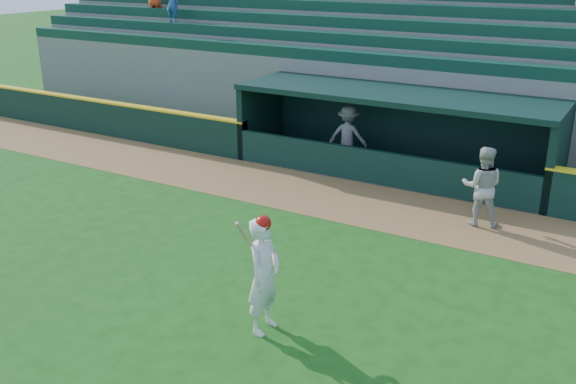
% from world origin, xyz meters
% --- Properties ---
extents(ground, '(120.00, 120.00, 0.00)m').
position_xyz_m(ground, '(0.00, 0.00, 0.00)').
color(ground, '#174C13').
rests_on(ground, ground).
extents(warning_track, '(40.00, 3.00, 0.01)m').
position_xyz_m(warning_track, '(0.00, 4.90, 0.01)').
color(warning_track, brown).
rests_on(warning_track, ground).
extents(field_wall_left, '(15.50, 0.30, 1.20)m').
position_xyz_m(field_wall_left, '(-12.25, 6.55, 0.60)').
color(field_wall_left, black).
rests_on(field_wall_left, ground).
extents(wall_stripe_left, '(15.50, 0.32, 0.06)m').
position_xyz_m(wall_stripe_left, '(-12.25, 6.55, 1.23)').
color(wall_stripe_left, yellow).
rests_on(wall_stripe_left, field_wall_left).
extents(dugout_player_front, '(1.11, 0.96, 1.96)m').
position_xyz_m(dugout_player_front, '(3.35, 5.03, 0.98)').
color(dugout_player_front, '#AAAAA4').
rests_on(dugout_player_front, ground).
extents(dugout_player_inside, '(1.28, 0.86, 1.84)m').
position_xyz_m(dugout_player_inside, '(-1.52, 7.83, 0.92)').
color(dugout_player_inside, '#A2A29C').
rests_on(dugout_player_inside, ground).
extents(dugout, '(9.40, 2.80, 2.46)m').
position_xyz_m(dugout, '(0.00, 8.00, 1.36)').
color(dugout, slate).
rests_on(dugout, ground).
extents(stands, '(34.50, 6.25, 7.62)m').
position_xyz_m(stands, '(0.02, 12.58, 2.41)').
color(stands, slate).
rests_on(stands, ground).
extents(batter_at_plate, '(0.51, 0.87, 2.16)m').
position_xyz_m(batter_at_plate, '(1.38, -1.55, 1.06)').
color(batter_at_plate, silver).
rests_on(batter_at_plate, ground).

